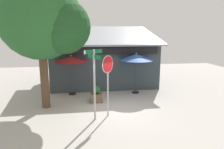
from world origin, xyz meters
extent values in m
cube|color=#ADA8A0|center=(0.00, 0.00, -0.05)|extent=(28.00, 28.00, 0.10)
cube|color=#333D42|center=(-0.06, 5.88, 1.52)|extent=(7.24, 4.99, 3.03)
cube|color=#999EA8|center=(-0.06, 5.73, 3.65)|extent=(7.74, 5.57, 1.36)
cube|color=black|center=(-0.06, 3.34, 2.68)|extent=(6.64, 0.16, 0.44)
cylinder|color=#A8AAB2|center=(-1.08, -0.86, 1.57)|extent=(0.09, 0.09, 3.14)
cube|color=#116B38|center=(-1.08, -0.86, 3.04)|extent=(0.73, 0.49, 0.16)
cube|color=#116B38|center=(-1.08, -0.86, 2.82)|extent=(0.49, 0.73, 0.16)
cube|color=white|center=(-1.46, -1.11, 3.04)|extent=(0.07, 0.06, 0.16)
cylinder|color=#A8AAB2|center=(-0.46, -0.54, 1.05)|extent=(0.07, 0.07, 2.10)
cylinder|color=white|center=(-0.46, -0.54, 2.44)|extent=(0.55, 0.59, 0.80)
cylinder|color=red|center=(-0.46, -0.54, 2.44)|extent=(0.53, 0.56, 0.75)
cylinder|color=black|center=(-2.27, 3.05, 0.04)|extent=(0.44, 0.44, 0.08)
cylinder|color=#333335|center=(-2.27, 3.05, 1.07)|extent=(0.05, 0.05, 2.13)
cone|color=#B21E23|center=(-2.27, 3.05, 2.25)|extent=(2.03, 2.03, 0.33)
sphere|color=silver|center=(-2.27, 3.05, 2.44)|extent=(0.08, 0.08, 0.08)
cylinder|color=black|center=(1.73, 2.78, 0.04)|extent=(0.44, 0.44, 0.08)
cylinder|color=#333335|center=(1.73, 2.78, 1.10)|extent=(0.05, 0.05, 2.19)
cone|color=#2D56B7|center=(1.73, 2.78, 2.33)|extent=(2.17, 2.17, 0.37)
sphere|color=silver|center=(1.73, 2.78, 2.54)|extent=(0.08, 0.08, 0.08)
cylinder|color=brown|center=(-3.51, 1.02, 1.50)|extent=(0.41, 0.41, 2.99)
sphere|color=#28602D|center=(-3.51, 1.02, 4.49)|extent=(3.99, 3.99, 3.99)
sphere|color=#1E4C23|center=(-2.41, 0.53, 4.09)|extent=(2.56, 2.56, 2.56)
cube|color=brown|center=(-0.86, 1.50, 0.23)|extent=(0.63, 0.63, 0.46)
sphere|color=#1E4C23|center=(-0.86, 1.50, 0.68)|extent=(0.45, 0.45, 0.45)
camera|label=1|loc=(-1.51, -9.29, 3.84)|focal=32.23mm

